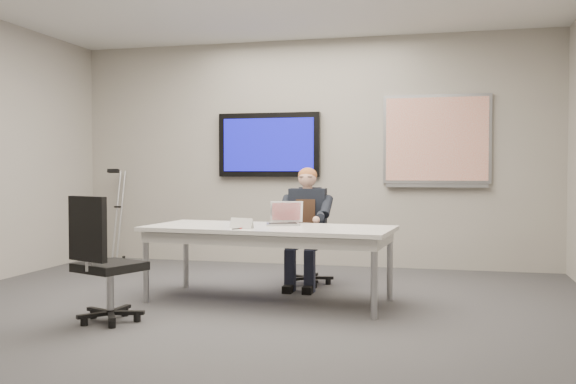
% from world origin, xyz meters
% --- Properties ---
extents(floor, '(6.00, 6.00, 0.02)m').
position_xyz_m(floor, '(0.00, 0.00, 0.00)').
color(floor, '#39393C').
rests_on(floor, ground).
extents(wall_back, '(6.00, 0.02, 2.80)m').
position_xyz_m(wall_back, '(0.00, 3.00, 1.40)').
color(wall_back, '#A39F93').
rests_on(wall_back, ground).
extents(conference_table, '(2.27, 1.09, 0.68)m').
position_xyz_m(conference_table, '(0.12, 0.72, 0.60)').
color(conference_table, white).
rests_on(conference_table, ground).
extents(tv_display, '(1.30, 0.09, 0.80)m').
position_xyz_m(tv_display, '(-0.50, 2.95, 1.50)').
color(tv_display, black).
rests_on(tv_display, wall_back).
extents(whiteboard, '(1.25, 0.08, 1.10)m').
position_xyz_m(whiteboard, '(1.55, 2.97, 1.53)').
color(whiteboard, '#95979D').
rests_on(whiteboard, wall_back).
extents(office_chair_far, '(0.54, 0.54, 0.98)m').
position_xyz_m(office_chair_far, '(0.28, 1.69, 0.30)').
color(office_chair_far, black).
rests_on(office_chair_far, ground).
extents(office_chair_near, '(0.61, 0.61, 0.99)m').
position_xyz_m(office_chair_near, '(-0.90, -0.36, 0.31)').
color(office_chair_near, black).
rests_on(office_chair_near, ground).
extents(seated_person, '(0.39, 0.66, 1.21)m').
position_xyz_m(seated_person, '(0.28, 1.46, 0.49)').
color(seated_person, '#1E2233').
rests_on(seated_person, office_chair_far).
extents(crutch, '(0.25, 0.60, 1.27)m').
position_xyz_m(crutch, '(-2.50, 2.79, 0.61)').
color(crutch, '#A5A8AD').
rests_on(crutch, ground).
extents(laptop, '(0.35, 0.36, 0.21)m').
position_xyz_m(laptop, '(0.21, 0.93, 0.73)').
color(laptop, '#B5B5B7').
rests_on(laptop, conference_table).
extents(name_tent, '(0.23, 0.12, 0.09)m').
position_xyz_m(name_tent, '(-0.06, 0.48, 0.72)').
color(name_tent, silver).
rests_on(name_tent, conference_table).
extents(pen, '(0.06, 0.12, 0.01)m').
position_xyz_m(pen, '(-0.07, 0.38, 0.68)').
color(pen, black).
rests_on(pen, conference_table).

